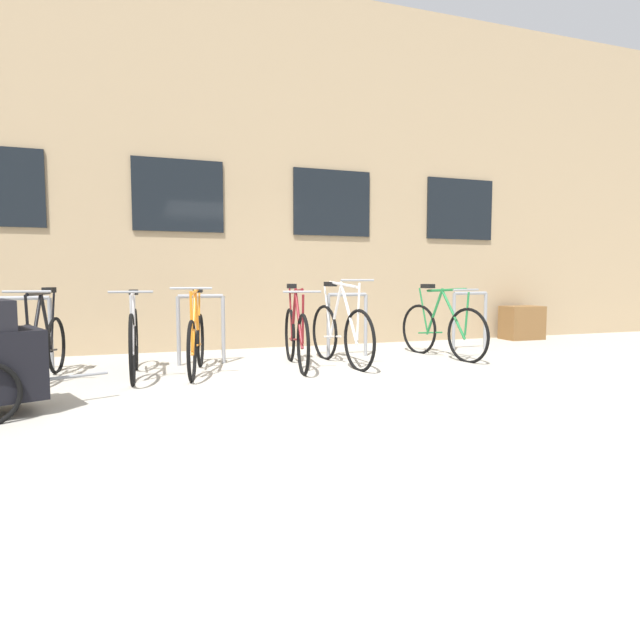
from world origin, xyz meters
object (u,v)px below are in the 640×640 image
at_px(bicycle_black, 43,346).
at_px(bicycle_green, 442,329).
at_px(bicycle_white, 341,332).
at_px(planter_box, 522,323).
at_px(bicycle_maroon, 296,335).
at_px(bicycle_orange, 196,341).
at_px(bicycle_silver, 134,341).

distance_m(bicycle_black, bicycle_green, 4.96).
height_order(bicycle_white, planter_box, bicycle_white).
distance_m(bicycle_maroon, planter_box, 4.91).
height_order(bicycle_maroon, bicycle_green, bicycle_maroon).
relative_size(bicycle_orange, bicycle_black, 1.01).
xyz_separation_m(bicycle_black, bicycle_green, (4.96, 0.04, 0.02)).
bearing_deg(bicycle_maroon, bicycle_green, 2.69).
xyz_separation_m(bicycle_silver, bicycle_maroon, (1.89, 0.00, -0.01)).
relative_size(bicycle_orange, bicycle_white, 0.94).
bearing_deg(bicycle_orange, bicycle_maroon, 0.52).
distance_m(bicycle_orange, bicycle_green, 3.35).
bearing_deg(bicycle_maroon, bicycle_orange, -179.48).
bearing_deg(bicycle_maroon, bicycle_black, 178.82).
distance_m(bicycle_orange, planter_box, 6.07).
bearing_deg(planter_box, bicycle_black, -169.06).
distance_m(bicycle_orange, bicycle_white, 1.80).
bearing_deg(bicycle_white, bicycle_silver, 179.89).
relative_size(bicycle_green, planter_box, 2.41).
xyz_separation_m(bicycle_orange, bicycle_white, (1.80, 0.01, 0.03)).
bearing_deg(bicycle_maroon, bicycle_silver, -179.99).
xyz_separation_m(bicycle_maroon, bicycle_green, (2.14, 0.10, 0.00)).
xyz_separation_m(bicycle_orange, planter_box, (5.88, 1.52, -0.08)).
xyz_separation_m(bicycle_white, planter_box, (4.08, 1.51, -0.11)).
bearing_deg(bicycle_black, bicycle_maroon, -1.18).
height_order(bicycle_silver, bicycle_maroon, bicycle_maroon).
relative_size(bicycle_orange, bicycle_maroon, 0.93).
relative_size(bicycle_silver, planter_box, 2.51).
distance_m(bicycle_white, bicycle_green, 1.55).
xyz_separation_m(bicycle_black, planter_box, (7.49, 1.45, -0.07)).
height_order(bicycle_silver, planter_box, bicycle_silver).
bearing_deg(bicycle_green, bicycle_maroon, -177.31).
bearing_deg(bicycle_white, planter_box, 20.32).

